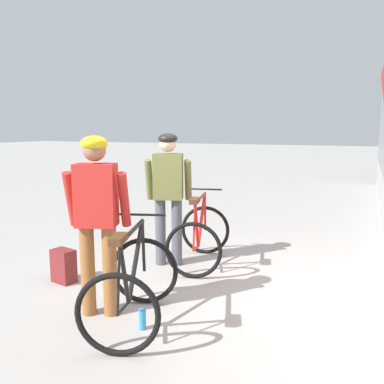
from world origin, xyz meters
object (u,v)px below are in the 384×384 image
(cyclist_near_in_red, at_px, (97,210))
(bicycle_far_red, at_px, (200,236))
(bicycle_near_black, at_px, (132,285))
(backpack_on_platform, at_px, (64,266))
(cyclist_far_in_olive, at_px, (168,187))
(water_bottle_near_the_bikes, at_px, (142,319))

(cyclist_near_in_red, xyz_separation_m, bicycle_far_red, (0.35, 1.75, -0.65))
(bicycle_near_black, xyz_separation_m, backpack_on_platform, (-1.35, 0.64, -0.20))
(cyclist_far_in_olive, bearing_deg, backpack_on_platform, -128.95)
(cyclist_near_in_red, distance_m, bicycle_near_black, 0.79)
(cyclist_far_in_olive, height_order, water_bottle_near_the_bikes, cyclist_far_in_olive)
(cyclist_near_in_red, xyz_separation_m, water_bottle_near_the_bikes, (0.54, -0.11, -0.96))
(bicycle_far_red, xyz_separation_m, water_bottle_near_the_bikes, (0.19, -1.86, -0.31))
(bicycle_near_black, relative_size, water_bottle_near_the_bikes, 6.39)
(cyclist_near_in_red, relative_size, backpack_on_platform, 4.40)
(backpack_on_platform, bearing_deg, cyclist_near_in_red, -18.75)
(backpack_on_platform, bearing_deg, water_bottle_near_the_bikes, -12.10)
(cyclist_far_in_olive, distance_m, backpack_on_platform, 1.63)
(bicycle_far_red, xyz_separation_m, backpack_on_platform, (-1.26, -1.21, -0.20))
(bicycle_far_red, height_order, water_bottle_near_the_bikes, bicycle_far_red)
(cyclist_near_in_red, distance_m, bicycle_far_red, 1.90)
(cyclist_far_in_olive, xyz_separation_m, bicycle_far_red, (0.39, 0.14, -0.65))
(bicycle_near_black, xyz_separation_m, bicycle_far_red, (-0.08, 1.85, 0.00))
(cyclist_near_in_red, relative_size, bicycle_far_red, 1.46)
(backpack_on_platform, bearing_deg, cyclist_far_in_olive, 62.91)
(cyclist_far_in_olive, relative_size, bicycle_near_black, 1.43)
(water_bottle_near_the_bikes, bearing_deg, cyclist_far_in_olive, 108.73)
(bicycle_near_black, height_order, water_bottle_near_the_bikes, bicycle_near_black)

